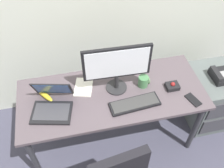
{
  "coord_description": "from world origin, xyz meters",
  "views": [
    {
      "loc": [
        -0.3,
        -1.36,
        2.38
      ],
      "look_at": [
        0.0,
        0.0,
        0.84
      ],
      "focal_mm": 41.2,
      "sensor_mm": 36.0,
      "label": 1
    }
  ],
  "objects": [
    {
      "name": "coffee_mug",
      "position": [
        0.28,
        0.03,
        0.77
      ],
      "size": [
        0.1,
        0.09,
        0.1
      ],
      "color": "#498251",
      "rests_on": "desk"
    },
    {
      "name": "laptop",
      "position": [
        -0.49,
        -0.04,
        0.77
      ],
      "size": [
        0.37,
        0.38,
        0.22
      ],
      "color": "black",
      "rests_on": "desk"
    },
    {
      "name": "trackball_mouse",
      "position": [
        0.52,
        -0.05,
        0.74
      ],
      "size": [
        0.11,
        0.09,
        0.07
      ],
      "color": "black",
      "rests_on": "desk"
    },
    {
      "name": "banana",
      "position": [
        -0.55,
        0.09,
        0.74
      ],
      "size": [
        0.15,
        0.18,
        0.04
      ],
      "primitive_type": "ellipsoid",
      "rotation": [
        0.0,
        0.0,
        2.19
      ],
      "color": "yellow",
      "rests_on": "desk"
    },
    {
      "name": "desk",
      "position": [
        0.0,
        0.0,
        0.64
      ],
      "size": [
        1.58,
        0.65,
        0.72
      ],
      "color": "#51464C",
      "rests_on": "ground"
    },
    {
      "name": "desk_phone",
      "position": [
        1.05,
        0.05,
        0.65
      ],
      "size": [
        0.17,
        0.2,
        0.09
      ],
      "color": "black",
      "rests_on": "file_cabinet"
    },
    {
      "name": "file_cabinet",
      "position": [
        1.06,
        0.06,
        0.31
      ],
      "size": [
        0.42,
        0.53,
        0.62
      ],
      "color": "#545D5C",
      "rests_on": "ground"
    },
    {
      "name": "cell_phone",
      "position": [
        0.64,
        -0.22,
        0.72
      ],
      "size": [
        0.11,
        0.16,
        0.01
      ],
      "primitive_type": "cube",
      "rotation": [
        0.0,
        0.0,
        0.34
      ],
      "color": "black",
      "rests_on": "desk"
    },
    {
      "name": "monitor_main",
      "position": [
        0.05,
        0.05,
        0.98
      ],
      "size": [
        0.55,
        0.18,
        0.44
      ],
      "color": "#262628",
      "rests_on": "desk"
    },
    {
      "name": "ground_plane",
      "position": [
        0.0,
        0.0,
        0.0
      ],
      "size": [
        8.0,
        8.0,
        0.0
      ],
      "primitive_type": "plane",
      "color": "#424153"
    },
    {
      "name": "keyboard",
      "position": [
        0.15,
        -0.16,
        0.73
      ],
      "size": [
        0.42,
        0.17,
        0.03
      ],
      "color": "black",
      "rests_on": "desk"
    },
    {
      "name": "paper_notepad",
      "position": [
        -0.22,
        0.12,
        0.72
      ],
      "size": [
        0.2,
        0.24,
        0.01
      ],
      "primitive_type": "cube",
      "rotation": [
        0.0,
        0.0,
        -0.27
      ],
      "color": "white",
      "rests_on": "desk"
    }
  ]
}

